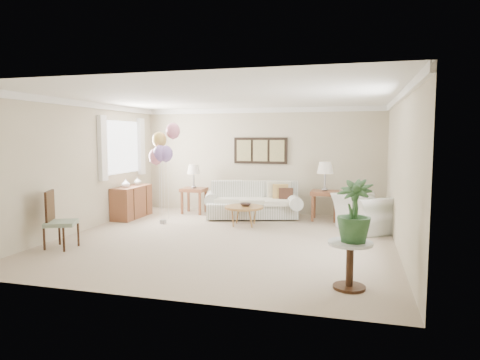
{
  "coord_description": "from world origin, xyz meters",
  "views": [
    {
      "loc": [
        2.3,
        -7.4,
        1.88
      ],
      "look_at": [
        0.12,
        0.6,
        1.05
      ],
      "focal_mm": 32.0,
      "sensor_mm": 36.0,
      "label": 1
    }
  ],
  "objects_px": {
    "balloon_cluster": "(163,147)",
    "coffee_table": "(244,208)",
    "armchair": "(366,213)",
    "accent_chair": "(57,218)",
    "sofa": "(252,204)"
  },
  "relations": [
    {
      "from": "sofa",
      "to": "balloon_cluster",
      "type": "bearing_deg",
      "value": -143.94
    },
    {
      "from": "coffee_table",
      "to": "balloon_cluster",
      "type": "bearing_deg",
      "value": -170.43
    },
    {
      "from": "accent_chair",
      "to": "sofa",
      "type": "bearing_deg",
      "value": 54.36
    },
    {
      "from": "balloon_cluster",
      "to": "coffee_table",
      "type": "bearing_deg",
      "value": 9.57
    },
    {
      "from": "sofa",
      "to": "accent_chair",
      "type": "height_order",
      "value": "accent_chair"
    },
    {
      "from": "coffee_table",
      "to": "accent_chair",
      "type": "height_order",
      "value": "accent_chair"
    },
    {
      "from": "sofa",
      "to": "coffee_table",
      "type": "height_order",
      "value": "sofa"
    },
    {
      "from": "sofa",
      "to": "accent_chair",
      "type": "bearing_deg",
      "value": -125.64
    },
    {
      "from": "armchair",
      "to": "accent_chair",
      "type": "bearing_deg",
      "value": 85.3
    },
    {
      "from": "coffee_table",
      "to": "balloon_cluster",
      "type": "distance_m",
      "value": 2.17
    },
    {
      "from": "coffee_table",
      "to": "armchair",
      "type": "relative_size",
      "value": 0.72
    },
    {
      "from": "coffee_table",
      "to": "armchair",
      "type": "bearing_deg",
      "value": 2.29
    },
    {
      "from": "accent_chair",
      "to": "balloon_cluster",
      "type": "relative_size",
      "value": 0.45
    },
    {
      "from": "coffee_table",
      "to": "armchair",
      "type": "xyz_separation_m",
      "value": [
        2.49,
        0.1,
        -0.01
      ]
    },
    {
      "from": "armchair",
      "to": "sofa",
      "type": "bearing_deg",
      "value": 38.98
    }
  ]
}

